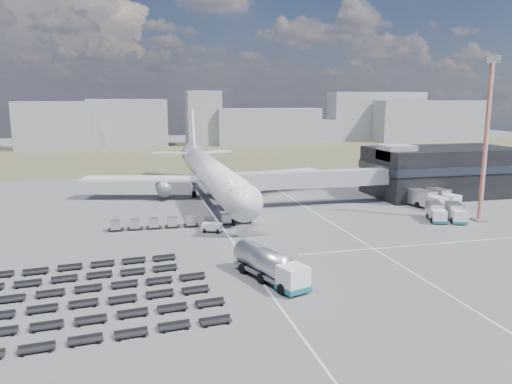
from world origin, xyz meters
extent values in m
plane|color=#565659|center=(0.00, 0.00, 0.00)|extent=(420.00, 420.00, 0.00)
cube|color=brown|center=(0.00, 110.00, 0.01)|extent=(420.00, 90.00, 0.01)
cube|color=silver|center=(-2.00, 5.00, 0.01)|extent=(0.25, 110.00, 0.01)
cube|color=silver|center=(16.00, 5.00, 0.01)|extent=(0.25, 110.00, 0.01)
cube|color=silver|center=(25.00, -8.00, 0.01)|extent=(40.00, 0.25, 0.01)
cube|color=black|center=(48.00, 24.00, 5.00)|extent=(30.00, 16.00, 10.00)
cube|color=#262D38|center=(48.00, 24.00, 6.20)|extent=(30.40, 16.40, 1.60)
cube|color=#939399|center=(36.00, 22.00, 9.50)|extent=(6.00, 6.00, 3.00)
cube|color=#939399|center=(18.10, 20.50, 5.10)|extent=(29.80, 3.00, 3.00)
cube|color=#939399|center=(4.70, 20.00, 5.10)|extent=(4.00, 3.60, 3.40)
cylinder|color=slate|center=(6.20, 20.50, 2.55)|extent=(0.70, 0.70, 5.10)
cylinder|color=black|center=(6.20, 20.50, 0.45)|extent=(1.40, 0.90, 1.40)
cylinder|color=white|center=(0.00, 30.00, 5.30)|extent=(5.60, 48.00, 5.60)
cone|color=white|center=(0.00, 3.50, 5.30)|extent=(5.60, 5.00, 5.60)
cone|color=white|center=(0.00, 58.00, 6.10)|extent=(5.60, 8.00, 5.60)
cube|color=black|center=(0.00, 5.50, 6.10)|extent=(2.20, 2.00, 0.80)
cube|color=white|center=(-13.00, 35.00, 4.10)|extent=(25.59, 11.38, 0.50)
cube|color=white|center=(13.00, 35.00, 4.10)|extent=(25.59, 11.38, 0.50)
cylinder|color=slate|center=(-9.50, 33.00, 2.40)|extent=(3.00, 5.00, 3.00)
cylinder|color=slate|center=(9.50, 33.00, 2.40)|extent=(3.00, 5.00, 3.00)
cube|color=white|center=(-5.50, 60.00, 6.50)|extent=(9.49, 5.63, 0.35)
cube|color=white|center=(5.50, 60.00, 6.50)|extent=(9.49, 5.63, 0.35)
cube|color=white|center=(0.00, 61.00, 11.80)|extent=(0.50, 9.06, 11.45)
cylinder|color=slate|center=(0.00, 9.00, 1.25)|extent=(0.50, 0.50, 2.50)
cylinder|color=slate|center=(-3.20, 34.00, 1.25)|extent=(0.60, 0.60, 2.50)
cylinder|color=slate|center=(3.20, 34.00, 1.25)|extent=(0.60, 0.60, 2.50)
cylinder|color=black|center=(0.00, 9.00, 0.50)|extent=(0.50, 1.20, 1.20)
cube|color=#9396A0|center=(-44.01, 146.18, 9.45)|extent=(30.51, 12.00, 18.89)
cube|color=#9396A0|center=(-16.13, 151.22, 9.88)|extent=(32.41, 12.00, 19.76)
cube|color=#9396A0|center=(15.70, 148.99, 11.64)|extent=(14.42, 12.00, 23.27)
cube|color=#9396A0|center=(43.93, 146.04, 7.83)|extent=(45.95, 12.00, 15.66)
cube|color=#9396A0|center=(75.38, 155.79, 5.02)|extent=(17.01, 12.00, 10.05)
cube|color=#9396A0|center=(101.40, 156.03, 11.49)|extent=(47.20, 12.00, 22.98)
cube|color=#9396A0|center=(123.15, 143.16, 9.53)|extent=(54.45, 12.00, 19.06)
cube|color=white|center=(0.35, -20.18, 1.64)|extent=(3.46, 3.46, 2.60)
cube|color=#13696B|center=(0.35, -20.18, 0.62)|extent=(3.61, 3.61, 0.57)
cylinder|color=#BBBAC0|center=(-1.49, -14.95, 2.15)|extent=(5.49, 8.95, 2.83)
cube|color=slate|center=(-1.49, -14.95, 0.85)|extent=(5.38, 8.91, 0.40)
cylinder|color=black|center=(-0.92, -16.55, 0.57)|extent=(3.19, 2.15, 1.24)
cube|color=white|center=(-4.00, 6.02, 0.68)|extent=(3.37, 2.71, 1.36)
cube|color=white|center=(3.87, 28.08, 1.60)|extent=(3.50, 6.34, 2.79)
cube|color=#13696B|center=(3.87, 28.08, 0.45)|extent=(3.62, 6.45, 0.45)
cube|color=white|center=(32.80, 2.02, 1.22)|extent=(2.75, 2.70, 2.06)
cube|color=#13696B|center=(32.80, 2.02, 0.42)|extent=(2.87, 2.82, 0.42)
cube|color=#BBBAC0|center=(33.98, 5.07, 1.59)|extent=(3.65, 4.82, 2.43)
cube|color=white|center=(35.77, 0.87, 1.22)|extent=(2.75, 2.70, 2.06)
cube|color=#13696B|center=(35.77, 0.87, 0.42)|extent=(2.87, 2.82, 0.42)
cube|color=#BBBAC0|center=(36.95, 3.92, 1.59)|extent=(3.65, 4.82, 2.43)
cube|color=white|center=(38.20, 10.34, 1.41)|extent=(3.01, 2.93, 2.38)
cube|color=#13696B|center=(38.20, 10.34, 0.49)|extent=(3.14, 3.06, 0.49)
cube|color=#BBBAC0|center=(37.25, 14.01, 1.84)|extent=(3.76, 5.47, 2.82)
cube|color=white|center=(41.76, 11.26, 1.41)|extent=(3.01, 2.93, 2.38)
cube|color=#13696B|center=(41.76, 11.26, 0.49)|extent=(3.14, 3.06, 0.49)
cube|color=#BBBAC0|center=(40.81, 14.93, 1.84)|extent=(3.76, 5.47, 2.82)
cube|color=black|center=(-18.36, 10.24, 0.27)|extent=(2.38, 1.49, 0.16)
cube|color=#BBBAC0|center=(-18.36, 10.24, 1.04)|extent=(1.47, 1.47, 1.36)
cube|color=black|center=(-15.46, 10.19, 0.27)|extent=(2.38, 1.49, 0.16)
cube|color=#BBBAC0|center=(-15.46, 10.19, 1.04)|extent=(1.47, 1.47, 1.36)
cube|color=black|center=(-12.56, 10.14, 0.27)|extent=(2.38, 1.49, 0.16)
cube|color=#BBBAC0|center=(-12.56, 10.14, 1.04)|extent=(1.47, 1.47, 1.36)
cube|color=black|center=(-9.67, 10.10, 0.27)|extent=(2.38, 1.49, 0.16)
cube|color=#BBBAC0|center=(-9.67, 10.10, 1.04)|extent=(1.47, 1.47, 1.36)
cube|color=black|center=(-6.77, 10.05, 0.27)|extent=(2.38, 1.49, 0.16)
cube|color=#BBBAC0|center=(-6.77, 10.05, 1.04)|extent=(1.47, 1.47, 1.36)
cube|color=black|center=(-3.87, 10.00, 0.27)|extent=(2.38, 1.49, 0.16)
cube|color=#BBBAC0|center=(-3.87, 10.00, 1.04)|extent=(1.47, 1.47, 1.36)
cube|color=black|center=(-0.97, 9.95, 0.27)|extent=(2.38, 1.49, 0.16)
cube|color=#BBBAC0|center=(-0.97, 9.95, 1.04)|extent=(1.47, 1.47, 1.36)
cube|color=black|center=(1.93, 9.90, 0.27)|extent=(2.38, 1.49, 0.16)
cube|color=#BBBAC0|center=(1.93, 9.90, 1.04)|extent=(1.47, 1.47, 1.36)
cube|color=black|center=(-20.00, -26.24, 0.34)|extent=(26.27, 4.02, 0.68)
cube|color=black|center=(-20.40, -22.32, 0.34)|extent=(26.27, 4.02, 0.68)
cube|color=black|center=(-20.79, -18.40, 0.34)|extent=(26.27, 4.02, 0.68)
cube|color=black|center=(-21.18, -14.48, 0.34)|extent=(26.27, 4.02, 0.68)
cube|color=black|center=(-21.58, -10.56, 0.34)|extent=(22.54, 3.65, 0.68)
cube|color=black|center=(-21.97, -6.64, 0.34)|extent=(22.54, 3.65, 0.68)
cylinder|color=#C03F1E|center=(40.61, 2.13, 12.98)|extent=(0.73, 0.73, 25.96)
cube|color=slate|center=(40.61, 2.13, 26.27)|extent=(2.55, 0.90, 1.25)
cube|color=#565659|center=(40.61, 2.13, 0.16)|extent=(2.08, 2.08, 0.31)
camera|label=1|loc=(-15.62, -67.45, 20.26)|focal=35.00mm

